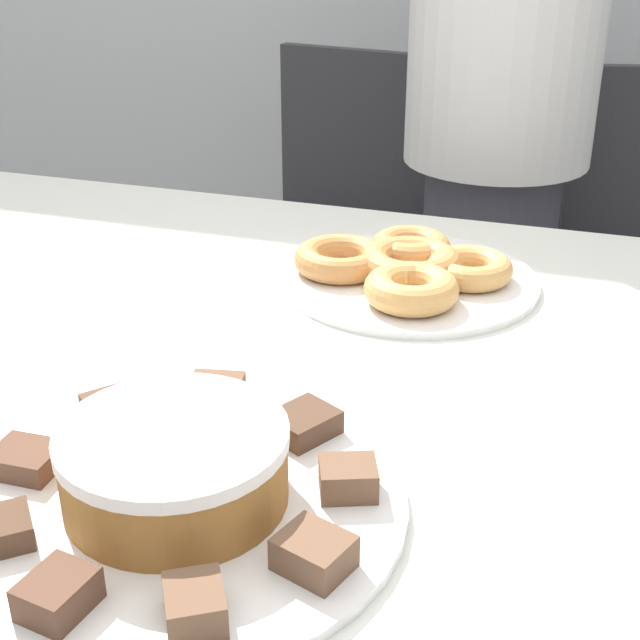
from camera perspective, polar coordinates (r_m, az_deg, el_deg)
name	(u,v)px	position (r m, az deg, el deg)	size (l,w,h in m)	color
table	(326,422)	(1.01, 0.39, -6.52)	(1.70, 1.04, 0.75)	silver
person_standing	(498,123)	(1.67, 11.34, 12.25)	(0.33, 0.33, 1.58)	#383842
office_chair_left	(332,279)	(1.98, 0.76, 2.63)	(0.51, 0.51, 0.91)	black
plate_cake	(178,503)	(0.76, -9.09, -11.48)	(0.38, 0.38, 0.01)	white
plate_donuts	(410,280)	(1.17, 5.79, 2.55)	(0.33, 0.33, 0.01)	white
frosted_cake	(174,464)	(0.74, -9.30, -9.10)	(0.19, 0.19, 0.07)	#9E662D
lamington_0	(58,594)	(0.67, -16.43, -16.47)	(0.05, 0.06, 0.03)	brown
lamington_1	(195,605)	(0.64, -8.02, -17.63)	(0.06, 0.06, 0.03)	brown
lamington_2	(314,553)	(0.67, -0.38, -14.69)	(0.06, 0.06, 0.03)	brown
lamington_3	(348,478)	(0.75, 1.81, -10.10)	(0.06, 0.05, 0.03)	brown
lamington_4	(304,423)	(0.82, -1.06, -6.62)	(0.07, 0.07, 0.02)	#513828
lamington_5	(214,397)	(0.86, -6.77, -4.91)	(0.06, 0.07, 0.03)	brown
lamington_6	(112,411)	(0.86, -13.18, -5.66)	(0.07, 0.07, 0.02)	brown
lamington_7	(26,459)	(0.82, -18.30, -8.46)	(0.06, 0.05, 0.02)	brown
donut_0	(411,263)	(1.16, 5.84, 3.65)	(0.13, 0.13, 0.04)	#C68447
donut_1	(341,259)	(1.17, 1.34, 3.94)	(0.12, 0.12, 0.03)	#C68447
donut_2	(411,289)	(1.08, 5.86, 2.00)	(0.12, 0.12, 0.04)	tan
donut_3	(470,268)	(1.16, 9.55, 3.28)	(0.11, 0.11, 0.03)	tan
donut_4	(410,247)	(1.22, 5.81, 4.66)	(0.11, 0.11, 0.04)	#C68447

